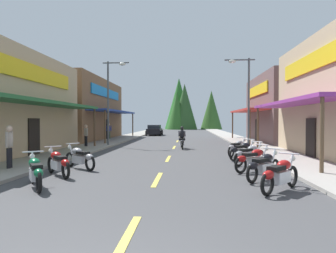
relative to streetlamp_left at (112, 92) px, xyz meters
name	(u,v)px	position (x,y,z in m)	size (l,w,h in m)	color
ground	(177,142)	(4.82, 4.87, -4.24)	(9.42, 78.23, 0.10)	#424244
sidewalk_left	(113,141)	(-1.22, 4.87, -4.13)	(2.67, 78.23, 0.12)	gray
sidewalk_right	(243,142)	(10.87, 4.87, -4.13)	(2.67, 78.23, 0.12)	#9E9991
centerline_dashes	(178,139)	(4.82, 8.42, -4.19)	(0.16, 54.01, 0.01)	#E0C64C
storefront_left_far	(77,110)	(-5.67, 7.37, -1.11)	(8.09, 13.64, 6.17)	brown
storefront_right_far	(303,109)	(16.26, 5.25, -1.16)	(9.99, 10.12, 6.07)	brown
streetlamp_left	(112,92)	(0.00, 0.00, 0.00)	(2.03, 0.30, 6.50)	#474C51
streetlamp_right	(244,90)	(9.64, -1.93, -0.17)	(2.03, 0.30, 6.19)	#474C51
motorcycle_parked_right_0	(280,174)	(8.41, -13.66, -3.70)	(1.52, 1.64, 1.04)	black
motorcycle_parked_right_1	(264,166)	(8.35, -12.13, -3.70)	(1.52, 1.65, 1.04)	black
motorcycle_parked_right_2	(253,159)	(8.37, -10.52, -3.70)	(1.74, 1.41, 1.04)	black
motorcycle_parked_right_3	(249,154)	(8.56, -8.85, -3.70)	(1.68, 1.48, 1.04)	black
motorcycle_parked_right_4	(243,150)	(8.60, -7.17, -3.70)	(1.67, 1.50, 1.04)	black
motorcycle_parked_right_5	(237,147)	(8.58, -5.61, -3.70)	(1.36, 1.77, 1.04)	black
motorcycle_parked_left_0	(35,171)	(1.40, -13.74, -3.70)	(1.31, 1.81, 1.04)	black
motorcycle_parked_left_1	(58,162)	(1.25, -11.92, -3.70)	(1.55, 1.62, 1.04)	black
motorcycle_parked_left_2	(80,157)	(1.46, -10.42, -3.70)	(1.76, 1.38, 1.04)	black
rider_cruising_lead	(182,139)	(5.42, -1.55, -3.54)	(0.60, 2.14, 1.57)	black
pedestrian_by_shop	(9,144)	(-1.13, -11.04, -3.15)	(0.32, 0.56, 1.79)	black
pedestrian_browsing	(109,130)	(-2.23, 7.16, -3.21)	(0.45, 0.43, 1.70)	#3F593F
pedestrian_waiting	(86,134)	(-1.57, -1.30, -3.22)	(0.44, 0.44, 1.68)	black
parked_car_curbside	(154,130)	(1.31, 16.90, -3.51)	(2.13, 4.33, 1.40)	black
treeline_backdrop	(185,106)	(5.21, 45.22, 1.07)	(13.27, 9.15, 12.03)	#315A23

